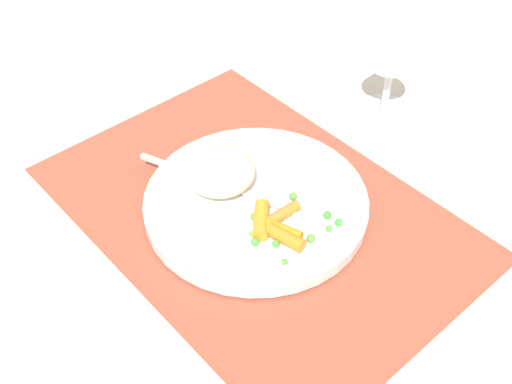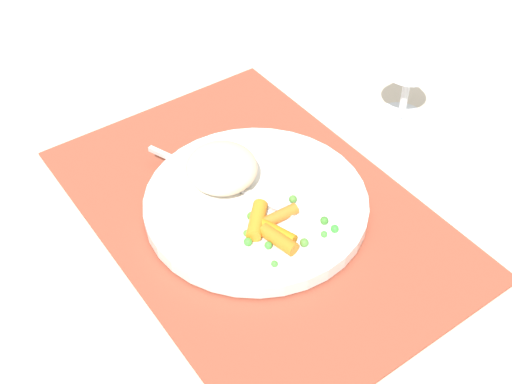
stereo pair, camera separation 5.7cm
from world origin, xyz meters
The scene contains 8 objects.
ground_plane centered at (0.00, 0.00, 0.00)m, with size 2.40×2.40×0.00m, color beige.
placemat centered at (0.00, 0.00, 0.00)m, with size 0.50×0.34×0.01m, color #9E4733.
plate centered at (0.00, 0.00, 0.01)m, with size 0.26×0.26×0.02m, color white.
rice_mound centered at (-0.05, -0.02, 0.04)m, with size 0.09×0.08×0.04m, color beige.
carrot_portion centered at (0.05, -0.02, 0.03)m, with size 0.08×0.08×0.02m.
pea_scatter centered at (0.06, -0.01, 0.03)m, with size 0.08×0.10×0.01m.
fork centered at (-0.03, -0.01, 0.03)m, with size 0.20×0.09×0.01m.
wine_glass centered at (-0.03, 0.27, 0.10)m, with size 0.07×0.07×0.15m.
Camera 1 is at (0.40, -0.36, 0.55)m, focal length 45.77 mm.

